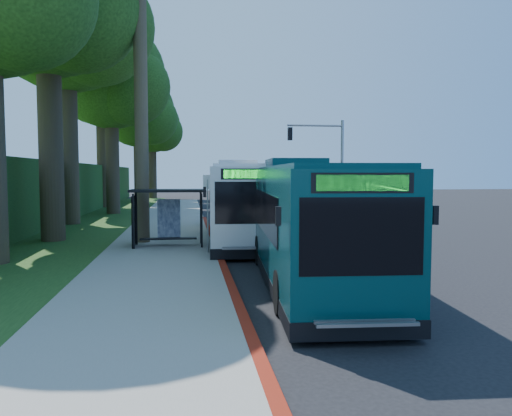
{
  "coord_description": "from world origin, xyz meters",
  "views": [
    {
      "loc": [
        -6.19,
        -24.58,
        3.24
      ],
      "look_at": [
        -2.65,
        1.0,
        1.44
      ],
      "focal_mm": 35.0,
      "sensor_mm": 36.0,
      "label": 1
    }
  ],
  "objects": [
    {
      "name": "bus_shelter",
      "position": [
        -7.26,
        -2.86,
        1.81
      ],
      "size": [
        3.2,
        1.51,
        2.55
      ],
      "color": "black",
      "rests_on": "ground"
    },
    {
      "name": "pickup",
      "position": [
        0.41,
        6.28,
        0.75
      ],
      "size": [
        2.51,
        5.43,
        1.51
      ],
      "primitive_type": "imported",
      "rotation": [
        0.0,
        0.0,
        -0.0
      ],
      "color": "silver",
      "rests_on": "ground"
    },
    {
      "name": "white_bus",
      "position": [
        -3.65,
        -0.16,
        1.91
      ],
      "size": [
        3.48,
        13.27,
        3.92
      ],
      "rotation": [
        0.0,
        0.0,
        -0.05
      ],
      "color": "silver",
      "rests_on": "ground"
    },
    {
      "name": "traffic_signal_pole",
      "position": [
        3.78,
        10.0,
        4.42
      ],
      "size": [
        4.1,
        0.3,
        7.0
      ],
      "color": "gray",
      "rests_on": "ground"
    },
    {
      "name": "tree_4",
      "position": [
        -11.4,
        31.98,
        9.73
      ],
      "size": [
        8.4,
        8.0,
        14.14
      ],
      "color": "#382B1E",
      "rests_on": "ground"
    },
    {
      "name": "teal_bus",
      "position": [
        -2.59,
        -9.49,
        1.82
      ],
      "size": [
        3.51,
        12.68,
        3.74
      ],
      "rotation": [
        0.0,
        0.0,
        -0.07
      ],
      "color": "#0A3439",
      "rests_on": "ground"
    },
    {
      "name": "red_curb",
      "position": [
        -5.0,
        -4.0,
        0.07
      ],
      "size": [
        0.25,
        30.0,
        0.13
      ],
      "primitive_type": "cube",
      "color": "maroon",
      "rests_on": "ground"
    },
    {
      "name": "tree_3",
      "position": [
        -13.88,
        23.98,
        11.98
      ],
      "size": [
        10.08,
        9.6,
        17.28
      ],
      "color": "#382B1E",
      "rests_on": "ground"
    },
    {
      "name": "ground",
      "position": [
        0.0,
        0.0,
        0.0
      ],
      "size": [
        140.0,
        140.0,
        0.0
      ],
      "primitive_type": "plane",
      "color": "black",
      "rests_on": "ground"
    },
    {
      "name": "grass_verge",
      "position": [
        -13.0,
        5.0,
        0.03
      ],
      "size": [
        8.0,
        70.0,
        0.06
      ],
      "primitive_type": "cube",
      "color": "#234719",
      "rests_on": "ground"
    },
    {
      "name": "tree_2",
      "position": [
        -11.89,
        15.98,
        10.48
      ],
      "size": [
        8.82,
        8.4,
        15.12
      ],
      "color": "#382B1E",
      "rests_on": "ground"
    },
    {
      "name": "tree_0",
      "position": [
        -12.4,
        -0.02,
        11.2
      ],
      "size": [
        8.4,
        8.0,
        15.7
      ],
      "color": "#382B1E",
      "rests_on": "ground"
    },
    {
      "name": "tree_5",
      "position": [
        -10.41,
        39.99,
        8.96
      ],
      "size": [
        7.35,
        7.0,
        12.86
      ],
      "color": "#382B1E",
      "rests_on": "ground"
    },
    {
      "name": "sidewalk",
      "position": [
        -7.3,
        0.0,
        0.06
      ],
      "size": [
        4.5,
        70.0,
        0.12
      ],
      "primitive_type": "cube",
      "color": "gray",
      "rests_on": "ground"
    },
    {
      "name": "tree_1",
      "position": [
        -13.37,
        7.98,
        12.73
      ],
      "size": [
        10.5,
        10.0,
        18.26
      ],
      "color": "#382B1E",
      "rests_on": "ground"
    },
    {
      "name": "stop_sign_pole",
      "position": [
        -5.4,
        -5.0,
        2.08
      ],
      "size": [
        0.35,
        0.06,
        3.17
      ],
      "color": "gray",
      "rests_on": "ground"
    }
  ]
}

